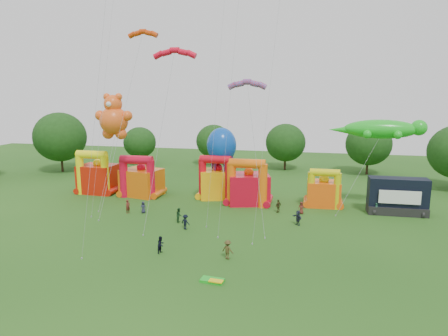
% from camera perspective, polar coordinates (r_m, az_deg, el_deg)
% --- Properties ---
extents(ground, '(160.00, 160.00, 0.00)m').
position_cam_1_polar(ground, '(35.56, -10.61, -16.20)').
color(ground, '#1D4914').
rests_on(ground, ground).
extents(tree_ring, '(120.75, 122.83, 12.07)m').
position_cam_1_polar(tree_ring, '(34.19, -12.38, -6.07)').
color(tree_ring, '#352314').
rests_on(tree_ring, ground).
extents(bouncy_castle_0, '(5.75, 4.69, 7.07)m').
position_cam_1_polar(bouncy_castle_0, '(67.30, -17.66, -1.16)').
color(bouncy_castle_0, red).
rests_on(bouncy_castle_0, ground).
extents(bouncy_castle_1, '(6.63, 5.79, 6.58)m').
position_cam_1_polar(bouncy_castle_1, '(63.72, -11.79, -1.70)').
color(bouncy_castle_1, '#E35F0C').
rests_on(bouncy_castle_1, ground).
extents(bouncy_castle_2, '(6.08, 5.34, 6.82)m').
position_cam_1_polar(bouncy_castle_2, '(60.87, -0.95, -1.96)').
color(bouncy_castle_2, '#FFB10D').
rests_on(bouncy_castle_2, ground).
extents(bouncy_castle_3, '(6.72, 5.90, 6.85)m').
position_cam_1_polar(bouncy_castle_3, '(57.90, 3.50, -2.64)').
color(bouncy_castle_3, red).
rests_on(bouncy_castle_3, ground).
extents(bouncy_castle_4, '(4.66, 3.78, 5.61)m').
position_cam_1_polar(bouncy_castle_4, '(58.44, 14.03, -3.27)').
color(bouncy_castle_4, '#FF580D').
rests_on(bouncy_castle_4, ground).
extents(stage_trailer, '(7.54, 3.05, 4.90)m').
position_cam_1_polar(stage_trailer, '(58.04, 23.53, -3.74)').
color(stage_trailer, black).
rests_on(stage_trailer, ground).
extents(teddy_bear_kite, '(5.68, 7.48, 15.98)m').
position_cam_1_polar(teddy_bear_kite, '(59.25, -15.62, 5.67)').
color(teddy_bear_kite, '#FA5B1B').
rests_on(teddy_bear_kite, ground).
extents(gecko_kite, '(12.59, 6.76, 12.55)m').
position_cam_1_polar(gecko_kite, '(56.39, 19.37, 0.59)').
color(gecko_kite, green).
rests_on(gecko_kite, ground).
extents(octopus_kite, '(5.21, 6.23, 10.89)m').
position_cam_1_polar(octopus_kite, '(59.95, -0.03, 1.13)').
color(octopus_kite, '#0B44AF').
rests_on(octopus_kite, ground).
extents(parafoil_kites, '(21.45, 13.92, 25.17)m').
position_cam_1_polar(parafoil_kites, '(50.09, -8.57, 4.82)').
color(parafoil_kites, red).
rests_on(parafoil_kites, ground).
extents(diamond_kites, '(24.46, 18.79, 40.73)m').
position_cam_1_polar(diamond_kites, '(46.02, -5.54, 11.89)').
color(diamond_kites, red).
rests_on(diamond_kites, ground).
extents(folded_kite_bundle, '(2.09, 1.25, 0.31)m').
position_cam_1_polar(folded_kite_bundle, '(35.54, -1.63, -15.77)').
color(folded_kite_bundle, green).
rests_on(folded_kite_bundle, ground).
extents(spectator_0, '(0.79, 0.53, 1.59)m').
position_cam_1_polar(spectator_0, '(54.94, -11.47, -5.52)').
color(spectator_0, '#24263C').
rests_on(spectator_0, ground).
extents(spectator_1, '(0.70, 0.81, 1.87)m').
position_cam_1_polar(spectator_1, '(55.21, -13.57, -5.38)').
color(spectator_1, '#5C201A').
rests_on(spectator_1, ground).
extents(spectator_2, '(0.88, 1.02, 1.83)m').
position_cam_1_polar(spectator_2, '(50.46, -6.43, -6.70)').
color(spectator_2, '#15361A').
rests_on(spectator_2, ground).
extents(spectator_3, '(1.34, 1.08, 1.81)m').
position_cam_1_polar(spectator_3, '(47.85, -5.53, -7.68)').
color(spectator_3, black).
rests_on(spectator_3, ground).
extents(spectator_4, '(0.97, 1.12, 1.81)m').
position_cam_1_polar(spectator_4, '(54.58, 7.77, -5.39)').
color(spectator_4, '#3C3718').
rests_on(spectator_4, ground).
extents(spectator_5, '(1.48, 1.68, 1.84)m').
position_cam_1_polar(spectator_5, '(49.91, 10.50, -7.01)').
color(spectator_5, '#22263A').
rests_on(spectator_5, ground).
extents(spectator_6, '(0.89, 0.65, 1.66)m').
position_cam_1_polar(spectator_6, '(54.42, 10.99, -5.62)').
color(spectator_6, '#5D231A').
rests_on(spectator_6, ground).
extents(spectator_7, '(0.71, 0.69, 1.64)m').
position_cam_1_polar(spectator_7, '(56.72, 20.95, -5.49)').
color(spectator_7, '#1B4430').
rests_on(spectator_7, ground).
extents(spectator_8, '(0.87, 1.00, 1.77)m').
position_cam_1_polar(spectator_8, '(41.47, -8.99, -10.77)').
color(spectator_8, black).
rests_on(spectator_8, ground).
extents(spectator_9, '(1.43, 1.14, 1.93)m').
position_cam_1_polar(spectator_9, '(39.56, 0.54, -11.59)').
color(spectator_9, '#42391A').
rests_on(spectator_9, ground).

